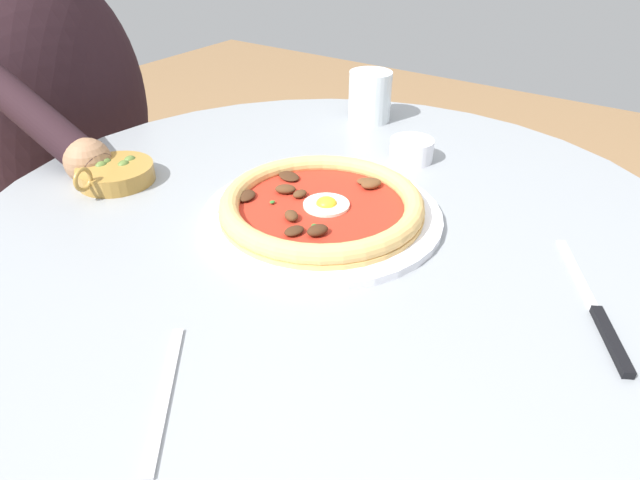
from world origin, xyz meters
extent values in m
cylinder|color=gray|center=(0.00, 0.00, 0.70)|extent=(0.95, 0.95, 0.04)
cylinder|color=gray|center=(0.00, 0.00, 0.35)|extent=(0.11, 0.11, 0.66)
cylinder|color=white|center=(-0.01, 0.01, 0.73)|extent=(0.31, 0.31, 0.01)
cylinder|color=tan|center=(-0.01, 0.01, 0.73)|extent=(0.26, 0.26, 0.01)
torus|color=tan|center=(-0.01, 0.01, 0.74)|extent=(0.26, 0.26, 0.03)
cylinder|color=red|center=(-0.01, 0.01, 0.74)|extent=(0.25, 0.25, 0.00)
cylinder|color=white|center=(-0.01, 0.00, 0.74)|extent=(0.06, 0.06, 0.00)
ellipsoid|color=yellow|center=(-0.01, 0.00, 0.74)|extent=(0.03, 0.03, 0.02)
ellipsoid|color=#4C2D19|center=(-0.01, 0.04, 0.74)|extent=(0.02, 0.02, 0.01)
ellipsoid|color=#3D2314|center=(-0.09, -0.01, 0.74)|extent=(0.03, 0.02, 0.01)
ellipsoid|color=#3D2314|center=(-0.08, -0.03, 0.75)|extent=(0.03, 0.03, 0.01)
ellipsoid|color=#4C2D19|center=(-0.07, 0.02, 0.75)|extent=(0.03, 0.03, 0.01)
ellipsoid|color=#3D2314|center=(0.02, 0.09, 0.74)|extent=(0.03, 0.04, 0.01)
ellipsoid|color=brown|center=(0.07, -0.01, 0.74)|extent=(0.04, 0.04, 0.01)
ellipsoid|color=#3D2314|center=(-0.05, 0.10, 0.74)|extent=(0.04, 0.03, 0.01)
ellipsoid|color=#4C2D19|center=(-0.01, 0.07, 0.75)|extent=(0.03, 0.03, 0.01)
ellipsoid|color=brown|center=(0.07, -0.02, 0.75)|extent=(0.04, 0.03, 0.01)
ellipsoid|color=#2D6B28|center=(-0.01, 0.01, 0.74)|extent=(0.01, 0.01, 0.00)
ellipsoid|color=#2D6B28|center=(-0.05, 0.06, 0.74)|extent=(0.01, 0.01, 0.00)
ellipsoid|color=#2D6B28|center=(-0.07, -0.02, 0.74)|extent=(0.01, 0.01, 0.00)
cylinder|color=silver|center=(0.33, 0.14, 0.76)|extent=(0.08, 0.08, 0.09)
cylinder|color=silver|center=(0.33, 0.14, 0.73)|extent=(0.07, 0.07, 0.01)
cube|color=silver|center=(0.05, -0.30, 0.72)|extent=(0.12, 0.07, 0.00)
cube|color=black|center=(-0.05, -0.35, 0.72)|extent=(0.09, 0.05, 0.01)
cylinder|color=white|center=(0.22, -0.01, 0.74)|extent=(0.07, 0.07, 0.03)
cylinder|color=olive|center=(0.22, -0.01, 0.75)|extent=(0.06, 0.06, 0.01)
cylinder|color=olive|center=(-0.10, 0.31, 0.73)|extent=(0.11, 0.11, 0.03)
torus|color=olive|center=(-0.16, 0.30, 0.75)|extent=(0.03, 0.01, 0.03)
ellipsoid|color=#516B2D|center=(-0.07, 0.31, 0.74)|extent=(0.02, 0.02, 0.02)
ellipsoid|color=#516B2D|center=(-0.10, 0.33, 0.74)|extent=(0.02, 0.02, 0.02)
ellipsoid|color=#516B2D|center=(-0.09, 0.34, 0.74)|extent=(0.02, 0.02, 0.02)
ellipsoid|color=#516B2D|center=(-0.08, 0.31, 0.74)|extent=(0.02, 0.02, 0.02)
cube|color=#BCBCC1|center=(-0.34, -0.05, 0.72)|extent=(0.13, 0.11, 0.00)
cube|color=#282833|center=(0.05, 0.67, 0.23)|extent=(0.36, 0.30, 0.45)
ellipsoid|color=black|center=(0.05, 0.67, 0.72)|extent=(0.38, 0.25, 0.54)
cylinder|color=black|center=(-0.10, 0.47, 0.78)|extent=(0.06, 0.26, 0.15)
sphere|color=#936B4C|center=(-0.10, 0.37, 0.74)|extent=(0.07, 0.07, 0.07)
cube|color=beige|center=(0.05, 0.72, 0.46)|extent=(0.43, 0.43, 0.02)
cube|color=beige|center=(0.06, 0.91, 0.65)|extent=(0.36, 0.05, 0.35)
cylinder|color=#B7B2A8|center=(-0.14, 0.55, 0.23)|extent=(0.02, 0.02, 0.45)
cylinder|color=#B7B2A8|center=(0.22, 0.53, 0.23)|extent=(0.02, 0.02, 0.45)
cylinder|color=#B7B2A8|center=(0.24, 0.89, 0.23)|extent=(0.02, 0.02, 0.45)
camera|label=1|loc=(-0.53, -0.35, 1.09)|focal=31.25mm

